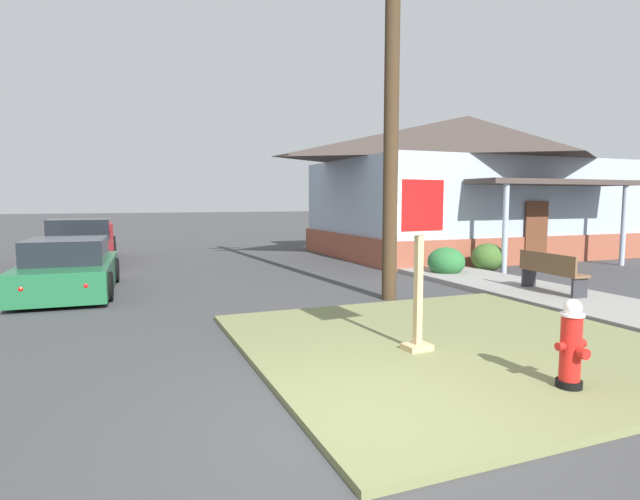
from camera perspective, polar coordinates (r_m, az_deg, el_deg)
ground_plane at (r=4.98m, az=5.53°, el=-19.44°), size 160.00×160.00×0.00m
grass_corner_patch at (r=7.67m, az=14.84°, el=-10.16°), size 5.85×5.77×0.08m
sidewalk_strip at (r=13.94m, az=16.46°, el=-2.99°), size 2.20×19.61×0.12m
fire_hydrant at (r=6.19m, az=26.34°, el=-9.60°), size 0.38×0.34×0.97m
stop_sign at (r=6.88m, az=11.11°, el=-1.53°), size 0.78×0.31×2.35m
manhole_cover at (r=7.62m, az=-2.89°, el=-10.34°), size 0.70×0.70×0.02m
parked_sedan_green at (r=12.70m, az=-26.35°, el=-1.99°), size 2.10×4.21×1.25m
pickup_truck_maroon at (r=18.59m, az=-25.28°, el=0.55°), size 2.21×5.04×1.48m
street_bench at (r=12.00m, az=24.46°, el=-2.09°), size 0.53×1.67×0.85m
utility_pole at (r=11.12m, az=8.10°, el=21.37°), size 1.41×0.31×9.94m
corner_house at (r=20.57m, az=16.09°, el=7.16°), size 11.07×8.82×5.29m
shrub_near_porch at (r=15.59m, az=18.30°, el=-0.81°), size 0.93×0.93×0.84m
shrub_by_curb at (r=14.37m, az=13.97°, el=-1.30°), size 1.02×1.02×0.80m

